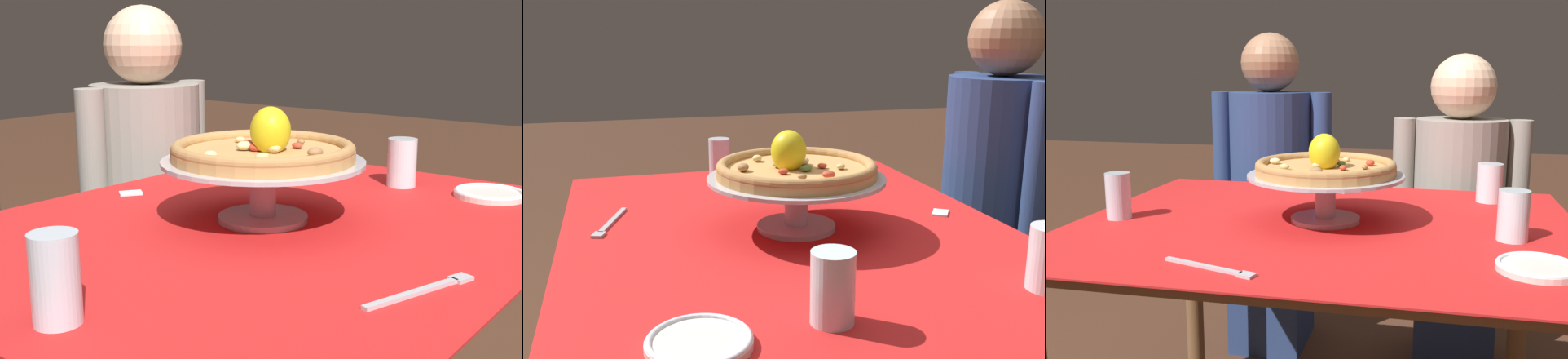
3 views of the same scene
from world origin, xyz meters
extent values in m
cylinder|color=brown|center=(-0.54, 0.41, 0.35)|extent=(0.06, 0.06, 0.70)
cylinder|color=brown|center=(0.54, 0.41, 0.35)|extent=(0.06, 0.06, 0.70)
cube|color=brown|center=(0.00, 0.00, 0.71)|extent=(1.21, 0.95, 0.02)
cube|color=red|center=(0.00, 0.00, 0.73)|extent=(1.25, 0.99, 0.00)
cylinder|color=#B7B7C1|center=(0.00, 0.02, 0.74)|extent=(0.18, 0.18, 0.01)
cylinder|color=#B7B7C1|center=(0.00, 0.02, 0.79)|extent=(0.05, 0.05, 0.10)
cylinder|color=#B7B7C1|center=(0.00, 0.02, 0.85)|extent=(0.39, 0.39, 0.01)
cylinder|color=tan|center=(0.00, 0.02, 0.86)|extent=(0.35, 0.35, 0.02)
torus|color=#AF7D47|center=(0.00, 0.02, 0.87)|extent=(0.35, 0.35, 0.02)
ellipsoid|color=beige|center=(-0.13, 0.03, 0.88)|extent=(0.03, 0.02, 0.02)
ellipsoid|color=#C63D28|center=(0.05, -0.03, 0.88)|extent=(0.02, 0.02, 0.01)
ellipsoid|color=#C63D28|center=(-0.02, 0.02, 0.88)|extent=(0.03, 0.03, 0.01)
ellipsoid|color=#996B42|center=(0.00, -0.10, 0.88)|extent=(0.04, 0.03, 0.02)
ellipsoid|color=tan|center=(0.04, 0.11, 0.88)|extent=(0.03, 0.03, 0.01)
ellipsoid|color=beige|center=(-0.03, 0.04, 0.88)|extent=(0.04, 0.03, 0.02)
ellipsoid|color=#C63D28|center=(0.02, 0.07, 0.88)|extent=(0.02, 0.02, 0.01)
ellipsoid|color=#4C7533|center=(0.04, 0.03, 0.88)|extent=(0.02, 0.03, 0.01)
ellipsoid|color=#C63D28|center=(0.11, 0.05, 0.88)|extent=(0.03, 0.03, 0.02)
ellipsoid|color=#996B42|center=(0.10, 0.00, 0.88)|extent=(0.02, 0.02, 0.01)
ellipsoid|color=tan|center=(-0.01, -0.02, 0.88)|extent=(0.03, 0.03, 0.02)
ellipsoid|color=tan|center=(-0.09, -0.05, 0.88)|extent=(0.03, 0.03, 0.01)
ellipsoid|color=yellow|center=(0.00, 0.00, 0.91)|extent=(0.09, 0.09, 0.09)
cylinder|color=white|center=(0.43, 0.34, 0.79)|extent=(0.07, 0.07, 0.11)
cylinder|color=silver|center=(0.43, 0.34, 0.76)|extent=(0.06, 0.06, 0.06)
cylinder|color=silver|center=(0.44, -0.06, 0.79)|extent=(0.07, 0.07, 0.11)
cylinder|color=silver|center=(0.44, -0.06, 0.76)|extent=(0.06, 0.06, 0.06)
cylinder|color=silver|center=(-0.53, -0.06, 0.79)|extent=(0.06, 0.06, 0.12)
cylinder|color=silver|center=(-0.53, -0.06, 0.75)|extent=(0.06, 0.06, 0.04)
cylinder|color=silver|center=(0.46, -0.26, 0.74)|extent=(0.15, 0.15, 0.01)
torus|color=white|center=(0.46, -0.26, 0.74)|extent=(0.15, 0.15, 0.01)
cube|color=#B7B7C1|center=(-0.17, -0.38, 0.73)|extent=(0.18, 0.07, 0.01)
cube|color=#B7B7C1|center=(-0.07, -0.41, 0.73)|extent=(0.04, 0.03, 0.01)
cube|color=white|center=(-0.01, 0.39, 0.73)|extent=(0.06, 0.06, 0.00)
cube|color=navy|center=(-0.36, 0.78, 0.23)|extent=(0.28, 0.32, 0.46)
cylinder|color=navy|center=(-0.36, 0.78, 0.75)|extent=(0.32, 0.32, 0.57)
sphere|color=#9E7051|center=(-0.36, 0.78, 1.14)|extent=(0.22, 0.22, 0.22)
cylinder|color=navy|center=(-0.56, 0.78, 0.79)|extent=(0.08, 0.08, 0.48)
cylinder|color=navy|center=(-0.16, 0.78, 0.79)|extent=(0.08, 0.08, 0.48)
cube|color=navy|center=(0.36, 0.75, 0.22)|extent=(0.28, 0.32, 0.45)
cylinder|color=gray|center=(0.36, 0.75, 0.69)|extent=(0.33, 0.33, 0.49)
sphere|color=beige|center=(0.36, 0.75, 1.05)|extent=(0.23, 0.23, 0.23)
cylinder|color=gray|center=(0.16, 0.75, 0.73)|extent=(0.08, 0.08, 0.42)
cylinder|color=gray|center=(0.56, 0.74, 0.73)|extent=(0.08, 0.08, 0.42)
camera|label=1|loc=(-0.99, -0.75, 1.09)|focal=45.72mm
camera|label=2|loc=(1.23, -0.36, 1.16)|focal=41.48mm
camera|label=3|loc=(0.26, -1.37, 1.10)|focal=39.43mm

